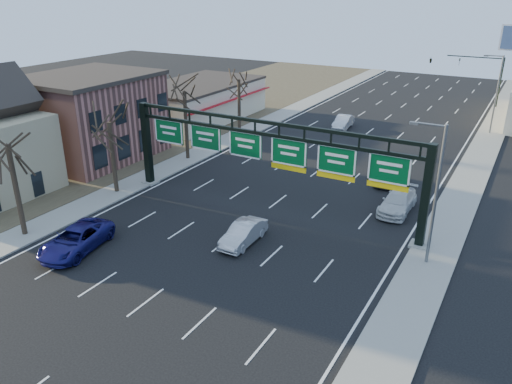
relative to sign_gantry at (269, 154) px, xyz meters
The scene contains 20 objects.
ground 9.24m from the sign_gantry, 91.15° to the right, with size 160.00×160.00×0.00m, color black.
sidewalk_left 18.24m from the sign_gantry, 137.20° to the left, with size 3.00×120.00×0.12m, color gray.
sidewalk_right 18.02m from the sign_gantry, 43.51° to the left, with size 3.00×120.00×0.12m, color gray.
dirt_strip_left 28.25m from the sign_gantry, 154.50° to the left, with size 21.00×120.00×0.06m, color #473D2B.
lane_markings 12.86m from the sign_gantry, 90.76° to the left, with size 21.60×120.00×0.01m, color white.
sign_gantry is the anchor object (origin of this frame).
brick_block 21.87m from the sign_gantry, behind, with size 10.40×12.40×8.30m.
cream_strip 30.24m from the sign_gantry, 135.86° to the left, with size 10.90×18.40×4.70m.
tree_near 17.89m from the sign_gantry, 137.20° to the right, with size 3.60×3.60×8.86m.
tree_gantry 13.53m from the sign_gantry, 166.97° to the right, with size 3.60×3.60×8.48m.
tree_mid 15.08m from the sign_gantry, 151.63° to the left, with size 3.60×3.60×9.24m.
tree_far 21.57m from the sign_gantry, 127.32° to the left, with size 3.60×3.60×8.86m.
streetlight_near 12.48m from the sign_gantry, ahead, with size 2.15×0.22×9.00m.
streetlight_far 34.29m from the sign_gantry, 68.96° to the left, with size 2.15×0.22×9.00m.
traffic_signal_mast 47.33m from the sign_gantry, 83.29° to the left, with size 10.16×0.54×7.00m.
car_blue_suv 14.73m from the sign_gantry, 124.47° to the right, with size 2.63×5.71×1.59m, color navy.
car_silver_sedan 6.74m from the sign_gantry, 79.42° to the right, with size 1.53×4.39×1.45m, color #B8B8BD.
car_white_wagon 10.76m from the sign_gantry, 29.69° to the left, with size 2.14×5.26×1.53m, color silver.
car_grey_far 12.82m from the sign_gantry, 57.55° to the left, with size 1.62×4.02×1.37m, color #424548.
car_silver_distant 26.29m from the sign_gantry, 97.69° to the left, with size 1.63×4.67×1.54m, color silver.
Camera 1 is at (16.76, -23.11, 16.32)m, focal length 35.00 mm.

